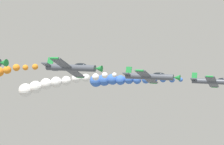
# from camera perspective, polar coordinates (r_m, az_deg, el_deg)

# --- Properties ---
(airplane_lead) EXTENTS (9.14, 10.35, 3.53)m
(airplane_lead) POSITION_cam_1_polar(r_m,az_deg,el_deg) (77.08, 15.99, -1.37)
(airplane_lead) COLOR #474C56
(smoke_trail_lead) EXTENTS (3.76, 21.07, 3.10)m
(smoke_trail_lead) POSITION_cam_1_polar(r_m,az_deg,el_deg) (81.33, 0.77, -1.18)
(smoke_trail_lead) COLOR blue
(airplane_left_inner) EXTENTS (9.14, 10.35, 3.53)m
(airplane_left_inner) POSITION_cam_1_polar(r_m,az_deg,el_deg) (66.35, 6.04, -0.63)
(airplane_left_inner) COLOR #474C56
(smoke_trail_left_inner) EXTENTS (6.70, 18.74, 5.05)m
(smoke_trail_left_inner) POSITION_cam_1_polar(r_m,az_deg,el_deg) (71.71, -9.79, -1.87)
(smoke_trail_left_inner) COLOR white
(airplane_right_inner) EXTENTS (8.91, 10.35, 4.15)m
(airplane_right_inner) POSITION_cam_1_polar(r_m,az_deg,el_deg) (60.05, -6.44, 0.78)
(airplane_right_inner) COLOR #474C56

